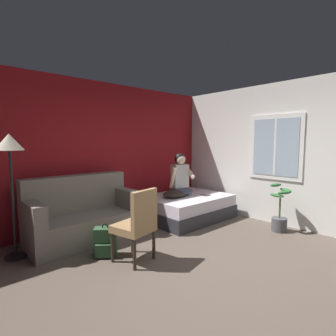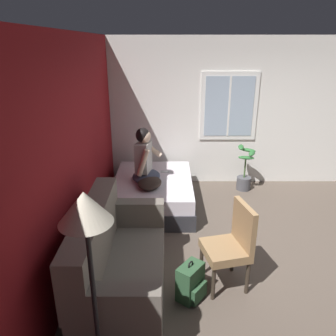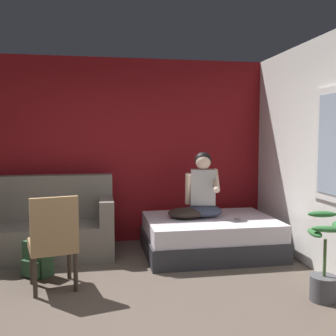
# 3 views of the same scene
# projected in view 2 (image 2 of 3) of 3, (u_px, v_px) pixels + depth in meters

# --- Properties ---
(ground_plane) EXTENTS (40.00, 40.00, 0.00)m
(ground_plane) POSITION_uv_depth(u_px,v_px,m) (286.00, 257.00, 4.20)
(ground_plane) COLOR brown
(wall_back_accent) EXTENTS (9.93, 0.16, 2.70)m
(wall_back_accent) POSITION_uv_depth(u_px,v_px,m) (67.00, 158.00, 3.72)
(wall_back_accent) COLOR maroon
(wall_back_accent) RESTS_ON ground
(wall_side_with_window) EXTENTS (0.19, 6.56, 2.70)m
(wall_side_with_window) POSITION_uv_depth(u_px,v_px,m) (249.00, 113.00, 6.09)
(wall_side_with_window) COLOR silver
(wall_side_with_window) RESTS_ON ground
(bed) EXTENTS (1.74, 1.31, 0.48)m
(bed) POSITION_uv_depth(u_px,v_px,m) (153.00, 192.00, 5.46)
(bed) COLOR #2D2D33
(bed) RESTS_ON ground
(couch) EXTENTS (1.70, 0.82, 1.04)m
(couch) POSITION_uv_depth(u_px,v_px,m) (118.00, 266.00, 3.42)
(couch) COLOR slate
(couch) RESTS_ON ground
(side_chair) EXTENTS (0.55, 0.55, 0.98)m
(side_chair) POSITION_uv_depth(u_px,v_px,m) (231.00, 243.00, 3.56)
(side_chair) COLOR #382D23
(side_chair) RESTS_ON ground
(person_seated) EXTENTS (0.60, 0.54, 0.88)m
(person_seated) POSITION_uv_depth(u_px,v_px,m) (145.00, 160.00, 5.18)
(person_seated) COLOR #383D51
(person_seated) RESTS_ON bed
(backpack) EXTENTS (0.35, 0.35, 0.46)m
(backpack) POSITION_uv_depth(u_px,v_px,m) (191.00, 282.00, 3.47)
(backpack) COLOR #2D5133
(backpack) RESTS_ON ground
(throw_pillow) EXTENTS (0.54, 0.44, 0.14)m
(throw_pillow) POSITION_uv_depth(u_px,v_px,m) (150.00, 183.00, 5.05)
(throw_pillow) COLOR #2D231E
(throw_pillow) RESTS_ON bed
(cell_phone) EXTENTS (0.09, 0.15, 0.01)m
(cell_phone) POSITION_uv_depth(u_px,v_px,m) (165.00, 172.00, 5.67)
(cell_phone) COLOR #B7B7BC
(cell_phone) RESTS_ON bed
(floor_lamp) EXTENTS (0.36, 0.36, 1.70)m
(floor_lamp) POSITION_uv_depth(u_px,v_px,m) (87.00, 229.00, 2.15)
(floor_lamp) COLOR black
(floor_lamp) RESTS_ON ground
(potted_plant) EXTENTS (0.39, 0.37, 0.85)m
(potted_plant) POSITION_uv_depth(u_px,v_px,m) (244.00, 174.00, 6.04)
(potted_plant) COLOR #4C4C51
(potted_plant) RESTS_ON ground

